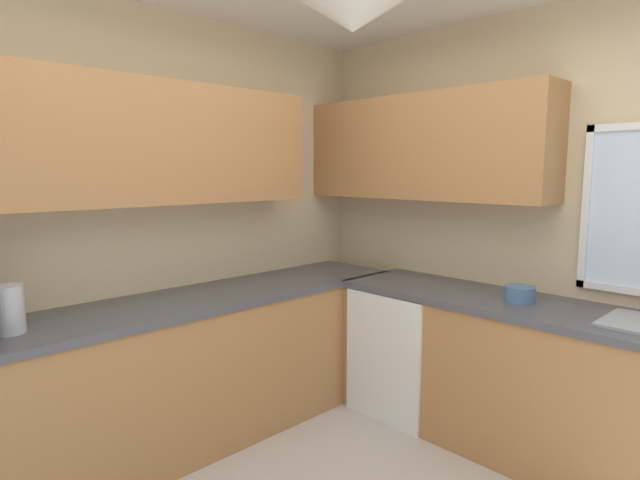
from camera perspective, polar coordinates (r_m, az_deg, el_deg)
room_shell at (r=2.78m, az=-0.24°, el=11.63°), size 3.55×3.62×2.67m
counter_run_left at (r=3.23m, az=-15.99°, el=-14.27°), size 0.65×3.23×0.90m
counter_run_back at (r=3.24m, az=24.41°, el=-14.63°), size 2.64×0.65×0.90m
dishwasher at (r=3.65m, az=9.83°, el=-11.90°), size 0.60×0.60×0.85m
kettle at (r=2.78m, az=-31.41°, el=-6.63°), size 0.14×0.14×0.23m
bowl at (r=3.17m, az=21.44°, el=-5.64°), size 0.17×0.17×0.09m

